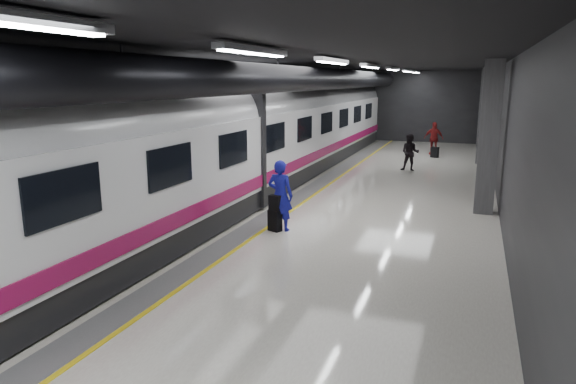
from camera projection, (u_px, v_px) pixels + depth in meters
The scene contains 9 objects.
ground at pixel (319, 215), 15.17m from camera, with size 40.00×40.00×0.00m, color white.
platform_hall at pixel (321, 93), 15.39m from camera, with size 10.02×40.02×4.51m.
train at pixel (219, 141), 15.81m from camera, with size 3.05×38.00×4.05m.
traveler_main at pixel (280, 196), 13.47m from camera, with size 0.69×0.45×1.89m, color #1A20C7.
suitcase_main at pixel (275, 221), 13.54m from camera, with size 0.35×0.22×0.56m, color black.
shoulder_bag at pixel (275, 203), 13.40m from camera, with size 0.31×0.16×0.41m, color black.
traveler_far_a at pixel (410, 153), 22.41m from camera, with size 0.79×0.61×1.62m, color black.
traveler_far_b at pixel (434, 138), 27.42m from camera, with size 1.02×0.42×1.73m, color maroon.
suitcase_far at pixel (435, 152), 26.44m from camera, with size 0.37×0.24×0.54m, color black.
Camera 1 is at (4.14, -14.11, 3.91)m, focal length 32.00 mm.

